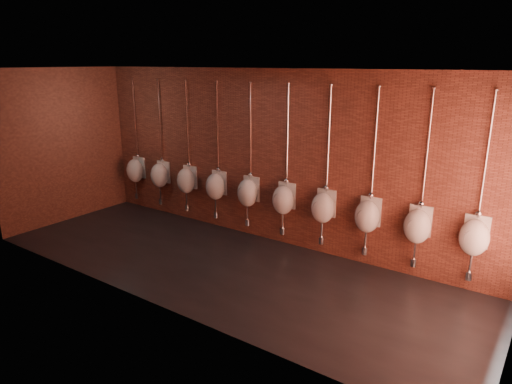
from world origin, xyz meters
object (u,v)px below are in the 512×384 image
urinal_4 (248,192)px  urinal_8 (418,225)px  urinal_1 (160,175)px  urinal_9 (474,236)px  urinal_3 (216,186)px  urinal_2 (186,180)px  urinal_6 (323,207)px  urinal_5 (283,199)px  urinal_0 (135,170)px  urinal_7 (367,215)px

urinal_4 → urinal_8: same height
urinal_1 → urinal_9: bearing=0.0°
urinal_3 → urinal_4: 0.80m
urinal_1 → urinal_8: size_ratio=1.00×
urinal_8 → urinal_2: bearing=180.0°
urinal_3 → urinal_6: size_ratio=1.00×
urinal_8 → urinal_9: 0.80m
urinal_3 → urinal_9: 4.80m
urinal_1 → urinal_6: bearing=0.0°
urinal_3 → urinal_5: size_ratio=1.00×
urinal_0 → urinal_1: 0.80m
urinal_8 → urinal_5: bearing=180.0°
urinal_0 → urinal_3: (2.40, 0.00, 0.00)m
urinal_7 → urinal_1: bearing=180.0°
urinal_1 → urinal_2: size_ratio=1.00×
urinal_0 → urinal_4: same height
urinal_6 → urinal_5: bearing=180.0°
urinal_4 → urinal_2: bearing=180.0°
urinal_1 → urinal_9: size_ratio=1.00×
urinal_2 → urinal_4: size_ratio=1.00×
urinal_4 → urinal_8: (3.20, 0.00, 0.00)m
urinal_5 → urinal_7: (1.60, 0.00, 0.00)m
urinal_4 → urinal_3: bearing=180.0°
urinal_2 → urinal_5: 2.40m
urinal_2 → urinal_5: size_ratio=1.00×
urinal_8 → urinal_3: bearing=180.0°
urinal_1 → urinal_2: bearing=0.0°
urinal_0 → urinal_4: (3.20, 0.00, 0.00)m
urinal_8 → urinal_7: bearing=180.0°
urinal_6 → urinal_8: 1.60m
urinal_7 → urinal_3: bearing=180.0°
urinal_1 → urinal_3: size_ratio=1.00×
urinal_3 → urinal_8: same height
urinal_4 → urinal_8: 3.20m
urinal_1 → urinal_5: size_ratio=1.00×
urinal_9 → urinal_2: bearing=180.0°
urinal_4 → urinal_8: size_ratio=1.00×
urinal_2 → urinal_9: bearing=0.0°
urinal_3 → urinal_6: same height
urinal_5 → urinal_9: (3.20, 0.00, 0.00)m
urinal_8 → urinal_9: size_ratio=1.00×
urinal_7 → urinal_8: (0.80, 0.00, 0.00)m
urinal_0 → urinal_3: bearing=0.0°
urinal_1 → urinal_2: same height
urinal_3 → urinal_7: size_ratio=1.00×
urinal_5 → urinal_7: size_ratio=1.00×
urinal_4 → urinal_7: bearing=0.0°
urinal_5 → urinal_3: bearing=180.0°
urinal_3 → urinal_7: (3.20, 0.00, 0.00)m
urinal_9 → urinal_6: bearing=180.0°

